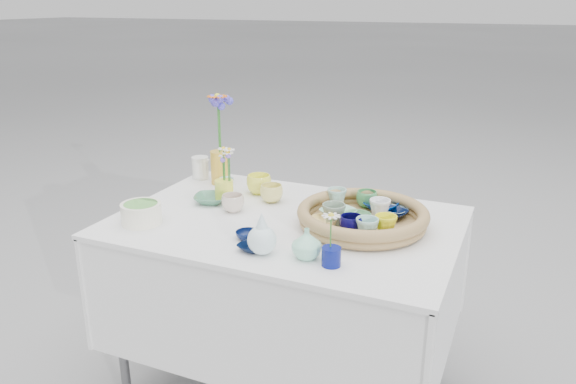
% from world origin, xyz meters
% --- Properties ---
extents(wicker_tray, '(0.47, 0.47, 0.08)m').
position_xyz_m(wicker_tray, '(0.28, 0.05, 0.80)').
color(wicker_tray, olive).
rests_on(wicker_tray, display_table).
extents(tray_ceramic_0, '(0.14, 0.14, 0.03)m').
position_xyz_m(tray_ceramic_0, '(0.31, 0.21, 0.80)').
color(tray_ceramic_0, navy).
rests_on(tray_ceramic_0, wicker_tray).
extents(tray_ceramic_1, '(0.15, 0.15, 0.03)m').
position_xyz_m(tray_ceramic_1, '(0.36, 0.14, 0.80)').
color(tray_ceramic_1, black).
rests_on(tray_ceramic_1, wicker_tray).
extents(tray_ceramic_2, '(0.09, 0.09, 0.07)m').
position_xyz_m(tray_ceramic_2, '(0.38, -0.03, 0.82)').
color(tray_ceramic_2, yellow).
rests_on(tray_ceramic_2, wicker_tray).
extents(tray_ceramic_3, '(0.13, 0.13, 0.03)m').
position_xyz_m(tray_ceramic_3, '(0.26, 0.04, 0.80)').
color(tray_ceramic_3, '#6AA973').
rests_on(tray_ceramic_3, wicker_tray).
extents(tray_ceramic_4, '(0.09, 0.09, 0.08)m').
position_xyz_m(tray_ceramic_4, '(0.19, -0.01, 0.82)').
color(tray_ceramic_4, gray).
rests_on(tray_ceramic_4, wicker_tray).
extents(tray_ceramic_5, '(0.16, 0.16, 0.03)m').
position_xyz_m(tray_ceramic_5, '(0.18, 0.07, 0.80)').
color(tray_ceramic_5, '#9CE1BF').
rests_on(tray_ceramic_5, wicker_tray).
extents(tray_ceramic_6, '(0.09, 0.09, 0.07)m').
position_xyz_m(tray_ceramic_6, '(0.14, 0.17, 0.82)').
color(tray_ceramic_6, '#9CC7BC').
rests_on(tray_ceramic_6, wicker_tray).
extents(tray_ceramic_7, '(0.10, 0.10, 0.07)m').
position_xyz_m(tray_ceramic_7, '(0.33, 0.12, 0.82)').
color(tray_ceramic_7, white).
rests_on(tray_ceramic_7, wicker_tray).
extents(tray_ceramic_8, '(0.11, 0.11, 0.02)m').
position_xyz_m(tray_ceramic_8, '(0.37, 0.18, 0.79)').
color(tray_ceramic_8, '#86AEC9').
rests_on(tray_ceramic_8, wicker_tray).
extents(tray_ceramic_9, '(0.10, 0.10, 0.06)m').
position_xyz_m(tray_ceramic_9, '(0.27, -0.06, 0.81)').
color(tray_ceramic_9, '#08053D').
rests_on(tray_ceramic_9, wicker_tray).
extents(tray_ceramic_10, '(0.13, 0.13, 0.03)m').
position_xyz_m(tray_ceramic_10, '(0.16, -0.04, 0.80)').
color(tray_ceramic_10, '#F6D27A').
rests_on(tray_ceramic_10, wicker_tray).
extents(tray_ceramic_11, '(0.08, 0.08, 0.07)m').
position_xyz_m(tray_ceramic_11, '(0.33, -0.08, 0.82)').
color(tray_ceramic_11, '#94C8BE').
rests_on(tray_ceramic_11, wicker_tray).
extents(tray_ceramic_12, '(0.10, 0.10, 0.06)m').
position_xyz_m(tray_ceramic_12, '(0.25, 0.21, 0.81)').
color(tray_ceramic_12, '#449A55').
rests_on(tray_ceramic_12, wicker_tray).
extents(loose_ceramic_0, '(0.11, 0.11, 0.08)m').
position_xyz_m(loose_ceramic_0, '(-0.23, 0.23, 0.81)').
color(loose_ceramic_0, '#F7F74A').
rests_on(loose_ceramic_0, display_table).
extents(loose_ceramic_1, '(0.10, 0.10, 0.07)m').
position_xyz_m(loose_ceramic_1, '(-0.13, 0.16, 0.80)').
color(loose_ceramic_1, '#E3D86E').
rests_on(loose_ceramic_1, display_table).
extents(loose_ceramic_2, '(0.17, 0.17, 0.03)m').
position_xyz_m(loose_ceramic_2, '(-0.36, 0.05, 0.78)').
color(loose_ceramic_2, '#437D5E').
rests_on(loose_ceramic_2, display_table).
extents(loose_ceramic_3, '(0.11, 0.11, 0.07)m').
position_xyz_m(loose_ceramic_3, '(-0.22, 0.00, 0.80)').
color(loose_ceramic_3, beige).
rests_on(loose_ceramic_3, display_table).
extents(loose_ceramic_4, '(0.11, 0.11, 0.03)m').
position_xyz_m(loose_ceramic_4, '(-0.05, -0.21, 0.78)').
color(loose_ceramic_4, '#091644').
rests_on(loose_ceramic_4, display_table).
extents(loose_ceramic_5, '(0.08, 0.08, 0.06)m').
position_xyz_m(loose_ceramic_5, '(-0.37, 0.20, 0.80)').
color(loose_ceramic_5, silver).
rests_on(loose_ceramic_5, display_table).
extents(loose_ceramic_6, '(0.11, 0.11, 0.02)m').
position_xyz_m(loose_ceramic_6, '(0.01, -0.29, 0.78)').
color(loose_ceramic_6, black).
rests_on(loose_ceramic_6, display_table).
extents(fluted_bowl, '(0.17, 0.17, 0.08)m').
position_xyz_m(fluted_bowl, '(-0.47, -0.24, 0.80)').
color(fluted_bowl, white).
rests_on(fluted_bowl, display_table).
extents(bud_vase_paleblue, '(0.12, 0.12, 0.15)m').
position_xyz_m(bud_vase_paleblue, '(0.05, -0.30, 0.84)').
color(bud_vase_paleblue, white).
rests_on(bud_vase_paleblue, display_table).
extents(bud_vase_seafoam, '(0.13, 0.13, 0.10)m').
position_xyz_m(bud_vase_seafoam, '(0.19, -0.27, 0.82)').
color(bud_vase_seafoam, '#92E3BE').
rests_on(bud_vase_seafoam, display_table).
extents(bud_vase_cobalt, '(0.07, 0.07, 0.06)m').
position_xyz_m(bud_vase_cobalt, '(0.28, -0.29, 0.80)').
color(bud_vase_cobalt, '#071065').
rests_on(bud_vase_cobalt, display_table).
extents(single_daisy, '(0.08, 0.08, 0.12)m').
position_xyz_m(single_daisy, '(0.27, -0.28, 0.88)').
color(single_daisy, white).
rests_on(single_daisy, bud_vase_cobalt).
extents(tall_vase_yellow, '(0.09, 0.09, 0.15)m').
position_xyz_m(tall_vase_yellow, '(-0.45, 0.29, 0.84)').
color(tall_vase_yellow, gold).
rests_on(tall_vase_yellow, display_table).
extents(gerbera, '(0.13, 0.13, 0.26)m').
position_xyz_m(gerbera, '(-0.44, 0.28, 1.04)').
color(gerbera, orange).
rests_on(gerbera, tall_vase_yellow).
extents(hydrangea, '(0.10, 0.10, 0.30)m').
position_xyz_m(hydrangea, '(-0.45, 0.30, 1.02)').
color(hydrangea, '#4A3DC1').
rests_on(hydrangea, tall_vase_yellow).
extents(white_pitcher, '(0.12, 0.09, 0.10)m').
position_xyz_m(white_pitcher, '(-0.57, 0.32, 0.82)').
color(white_pitcher, white).
rests_on(white_pitcher, display_table).
extents(daisy_cup, '(0.10, 0.10, 0.08)m').
position_xyz_m(daisy_cup, '(-0.33, 0.11, 0.81)').
color(daisy_cup, '#EFF247').
rests_on(daisy_cup, display_table).
extents(daisy_posy, '(0.10, 0.10, 0.14)m').
position_xyz_m(daisy_posy, '(-0.32, 0.12, 0.92)').
color(daisy_posy, white).
rests_on(daisy_posy, daisy_cup).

